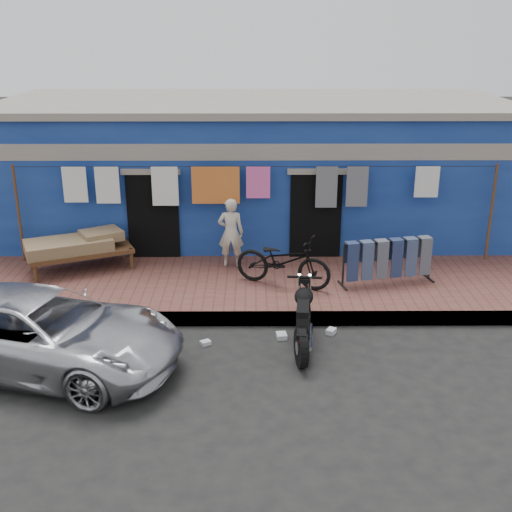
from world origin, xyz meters
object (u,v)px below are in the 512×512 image
(car, at_px, (42,331))
(seated_person, at_px, (231,233))
(bicycle, at_px, (283,255))
(charpoy, at_px, (81,252))
(motorcycle, at_px, (303,317))
(jeans_rack, at_px, (387,261))

(car, distance_m, seated_person, 4.73)
(seated_person, height_order, bicycle, seated_person)
(charpoy, bearing_deg, motorcycle, -34.11)
(bicycle, xyz_separation_m, motorcycle, (0.23, -2.07, -0.33))
(bicycle, bearing_deg, jeans_rack, -64.31)
(jeans_rack, bearing_deg, charpoy, 172.82)
(charpoy, relative_size, jeans_rack, 1.23)
(charpoy, height_order, jeans_rack, jeans_rack)
(charpoy, bearing_deg, bicycle, -12.28)
(car, bearing_deg, charpoy, 20.28)
(car, bearing_deg, jeans_rack, -48.77)
(motorcycle, xyz_separation_m, charpoy, (-4.38, 2.97, 0.08))
(car, relative_size, motorcycle, 2.61)
(motorcycle, bearing_deg, bicycle, 102.65)
(bicycle, height_order, charpoy, bicycle)
(bicycle, bearing_deg, charpoy, 100.01)
(motorcycle, relative_size, charpoy, 0.71)
(car, relative_size, jeans_rack, 2.28)
(seated_person, xyz_separation_m, motorcycle, (1.28, -3.13, -0.45))
(motorcycle, bearing_deg, jeans_rack, 56.48)
(motorcycle, height_order, charpoy, motorcycle)
(seated_person, distance_m, jeans_rack, 3.24)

